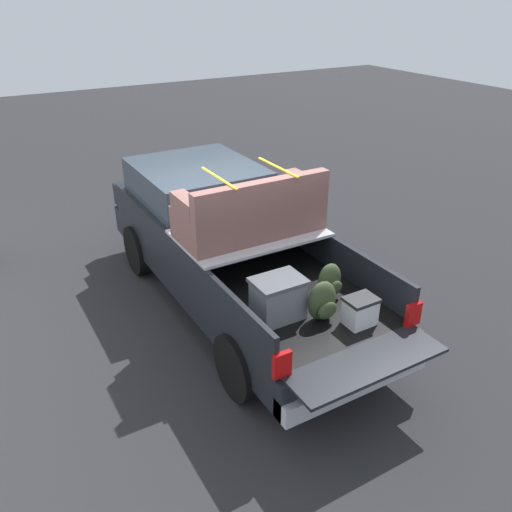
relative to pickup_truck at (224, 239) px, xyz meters
The scene contains 2 objects.
ground_plane 1.03m from the pickup_truck, behind, with size 40.00×40.00×0.00m, color #262628.
pickup_truck is the anchor object (origin of this frame).
Camera 1 is at (-6.02, 3.15, 4.33)m, focal length 36.88 mm.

